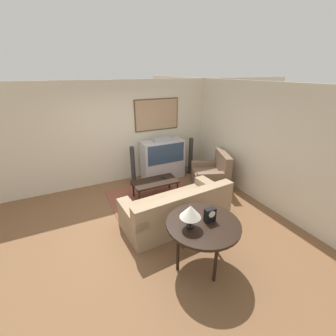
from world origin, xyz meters
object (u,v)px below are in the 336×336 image
armchair (211,176)px  coffee_table (155,183)px  couch (177,210)px  table_lamp (190,212)px  console_table (203,227)px  mantel_clock (210,215)px  speaker_tower_right (191,157)px  tv (163,159)px  speaker_tower_left (133,167)px

armchair → coffee_table: armchair is taller
couch → table_lamp: table_lamp is taller
armchair → console_table: bearing=-18.0°
table_lamp → mantel_clock: bearing=-0.2°
armchair → speaker_tower_right: 1.05m
armchair → mantel_clock: (-1.62, -2.12, 0.61)m
tv → coffee_table: bearing=-123.8°
couch → table_lamp: 1.43m
coffee_table → console_table: (-0.17, -2.28, 0.35)m
coffee_table → speaker_tower_right: speaker_tower_right is taller
couch → speaker_tower_left: (-0.27, 2.02, 0.22)m
coffee_table → table_lamp: (-0.40, -2.27, 0.68)m
console_table → mantel_clock: 0.21m
couch → speaker_tower_right: speaker_tower_right is taller
console_table → speaker_tower_right: 3.59m
coffee_table → mantel_clock: 2.33m
speaker_tower_left → speaker_tower_right: same height
mantel_clock → tv: bearing=77.9°
tv → speaker_tower_right: bearing=-3.3°
table_lamp → speaker_tower_left: table_lamp is taller
couch → speaker_tower_right: (1.53, 2.02, 0.22)m
tv → coffee_table: size_ratio=1.11×
mantel_clock → speaker_tower_left: size_ratio=0.20×
armchair → speaker_tower_right: speaker_tower_right is taller
tv → couch: tv is taller
coffee_table → console_table: 2.31m
tv → table_lamp: size_ratio=3.30×
armchair → coffee_table: size_ratio=1.08×
tv → armchair: size_ratio=1.03×
tv → coffee_table: 1.14m
armchair → speaker_tower_left: (-1.83, 1.03, 0.21)m
armchair → console_table: armchair is taller
tv → coffee_table: (-0.63, -0.94, -0.18)m
coffee_table → mantel_clock: (-0.06, -2.27, 0.53)m
tv → speaker_tower_left: tv is taller
couch → speaker_tower_left: bearing=-86.8°
coffee_table → speaker_tower_right: (1.53, 0.88, 0.13)m
couch → console_table: 1.23m
console_table → table_lamp: bearing=179.0°
mantel_clock → couch: bearing=87.3°
table_lamp → mantel_clock: 0.38m
armchair → speaker_tower_left: size_ratio=1.07×
mantel_clock → speaker_tower_left: (-0.21, 3.16, -0.40)m
armchair → coffee_table: bearing=-74.5°
armchair → table_lamp: 2.99m
tv → table_lamp: (-1.03, -3.21, 0.50)m
tv → coffee_table: tv is taller
table_lamp → armchair: bearing=47.3°
mantel_clock → coffee_table: bearing=88.5°
couch → table_lamp: (-0.40, -1.13, 0.77)m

